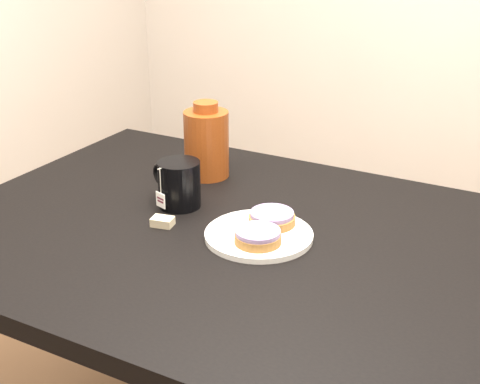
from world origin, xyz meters
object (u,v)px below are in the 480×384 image
(plate, at_px, (259,234))
(bagel_back, at_px, (272,218))
(teabag_pouch, at_px, (163,222))
(bagel_package, at_px, (206,143))
(mug, at_px, (179,184))
(bagel_front, at_px, (258,236))
(table, at_px, (269,276))

(plate, xyz_separation_m, bagel_back, (0.00, 0.05, 0.02))
(bagel_back, relative_size, teabag_pouch, 2.20)
(bagel_back, bearing_deg, bagel_package, 144.84)
(bagel_back, height_order, bagel_package, bagel_package)
(plate, distance_m, mug, 0.24)
(teabag_pouch, bearing_deg, bagel_front, 1.77)
(mug, xyz_separation_m, bagel_package, (-0.04, 0.19, 0.03))
(bagel_front, bearing_deg, mug, 158.85)
(bagel_back, xyz_separation_m, bagel_package, (-0.27, 0.19, 0.06))
(teabag_pouch, bearing_deg, table, 11.74)
(plate, distance_m, bagel_package, 0.37)
(table, distance_m, teabag_pouch, 0.25)
(bagel_package, bearing_deg, table, -39.47)
(mug, xyz_separation_m, teabag_pouch, (0.03, -0.10, -0.04))
(table, bearing_deg, mug, 167.70)
(bagel_front, xyz_separation_m, mug, (-0.25, 0.10, 0.03))
(mug, bearing_deg, plate, 3.85)
(bagel_package, bearing_deg, bagel_front, -44.47)
(bagel_package, bearing_deg, teabag_pouch, -77.33)
(table, distance_m, bagel_front, 0.12)
(table, bearing_deg, bagel_front, -98.38)
(table, relative_size, bagel_back, 14.17)
(bagel_back, distance_m, mug, 0.24)
(table, height_order, teabag_pouch, teabag_pouch)
(plate, height_order, mug, mug)
(plate, bearing_deg, mug, 166.08)
(bagel_front, height_order, teabag_pouch, bagel_front)
(mug, relative_size, bagel_package, 0.79)
(mug, relative_size, teabag_pouch, 3.31)
(table, height_order, bagel_package, bagel_package)
(bagel_front, bearing_deg, bagel_back, 98.25)
(bagel_front, relative_size, teabag_pouch, 2.89)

